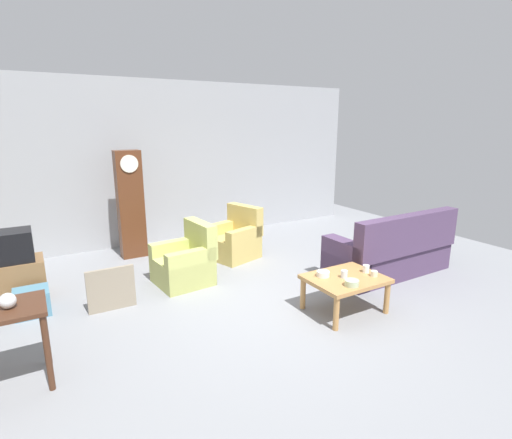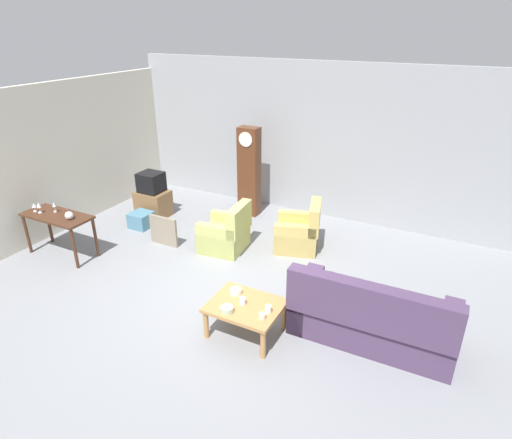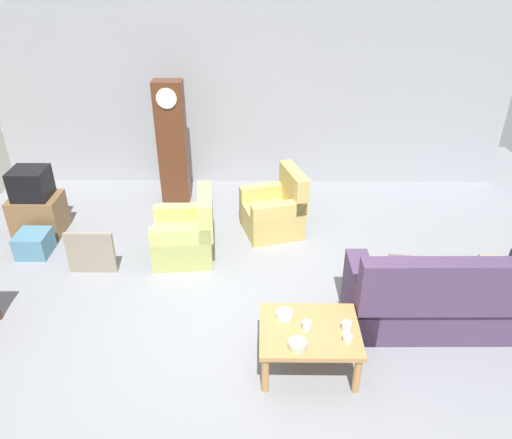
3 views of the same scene
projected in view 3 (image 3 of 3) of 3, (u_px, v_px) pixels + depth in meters
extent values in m
plane|color=gray|center=(242.00, 315.00, 5.54)|extent=(10.40, 10.40, 0.00)
cube|color=#9EA0A5|center=(249.00, 89.00, 7.86)|extent=(8.40, 0.16, 3.20)
cube|color=#4C3856|center=(444.00, 305.00, 5.36)|extent=(2.11, 0.87, 0.44)
cube|color=#4C3856|center=(466.00, 287.00, 4.79)|extent=(2.10, 0.23, 0.60)
cube|color=#4C3856|center=(360.00, 296.00, 5.30)|extent=(0.25, 0.84, 0.68)
cube|color=#9E8966|center=(494.00, 272.00, 5.21)|extent=(0.37, 0.18, 0.36)
cube|color=brown|center=(404.00, 272.00, 5.20)|extent=(0.37, 0.17, 0.36)
cube|color=#B7BC66|center=(183.00, 243.00, 6.48)|extent=(0.83, 0.83, 0.40)
cube|color=#B7BC66|center=(205.00, 212.00, 6.27)|extent=(0.25, 0.77, 0.52)
cube|color=#B7BC66|center=(183.00, 225.00, 6.69)|extent=(0.77, 0.23, 0.60)
cube|color=#B7BC66|center=(181.00, 249.00, 6.17)|extent=(0.77, 0.23, 0.60)
cube|color=tan|center=(271.00, 219.00, 7.04)|extent=(0.95, 0.95, 0.40)
cube|color=tan|center=(294.00, 187.00, 6.89)|extent=(0.39, 0.78, 0.52)
cube|color=tan|center=(265.00, 203.00, 7.24)|extent=(0.77, 0.37, 0.60)
cube|color=tan|center=(278.00, 223.00, 6.74)|extent=(0.77, 0.37, 0.60)
cube|color=#B27F47|center=(310.00, 331.00, 4.68)|extent=(0.96, 0.76, 0.05)
cylinder|color=#B27F47|center=(265.00, 374.00, 4.52)|extent=(0.07, 0.07, 0.42)
cylinder|color=#B27F47|center=(357.00, 375.00, 4.51)|extent=(0.07, 0.07, 0.42)
cylinder|color=#B27F47|center=(265.00, 326.00, 5.08)|extent=(0.07, 0.07, 0.42)
cylinder|color=#B27F47|center=(347.00, 326.00, 5.07)|extent=(0.07, 0.07, 0.42)
cube|color=#562D19|center=(172.00, 143.00, 7.54)|extent=(0.44, 0.28, 1.92)
cylinder|color=silver|center=(166.00, 98.00, 7.03)|extent=(0.30, 0.02, 0.30)
cube|color=brown|center=(39.00, 214.00, 6.99)|extent=(0.68, 0.52, 0.56)
cube|color=black|center=(31.00, 183.00, 6.74)|extent=(0.48, 0.44, 0.42)
cube|color=gray|center=(91.00, 253.00, 6.13)|extent=(0.60, 0.05, 0.57)
cube|color=teal|center=(34.00, 243.00, 6.55)|extent=(0.41, 0.42, 0.31)
cylinder|color=white|center=(346.00, 326.00, 4.63)|extent=(0.09, 0.09, 0.10)
cylinder|color=silver|center=(306.00, 326.00, 4.64)|extent=(0.08, 0.08, 0.10)
cylinder|color=beige|center=(348.00, 339.00, 4.50)|extent=(0.09, 0.09, 0.07)
cylinder|color=white|center=(284.00, 315.00, 4.79)|extent=(0.17, 0.17, 0.07)
cylinder|color=#B2C69E|center=(298.00, 345.00, 4.43)|extent=(0.17, 0.17, 0.08)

